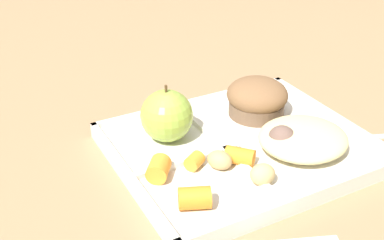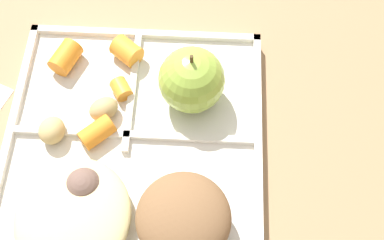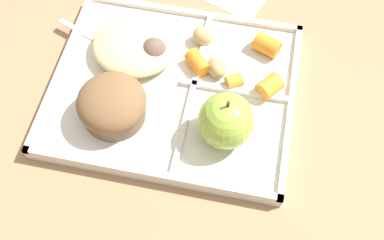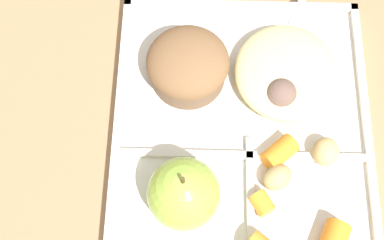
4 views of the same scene
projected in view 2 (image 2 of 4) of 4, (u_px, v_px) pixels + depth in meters
name	position (u px, v px, depth m)	size (l,w,h in m)	color
ground	(133.00, 166.00, 0.50)	(6.00, 6.00, 0.00)	#997551
lunch_tray	(132.00, 163.00, 0.50)	(0.33, 0.27, 0.02)	silver
green_apple	(192.00, 80.00, 0.49)	(0.07, 0.07, 0.08)	#93B742
bran_muffin	(184.00, 220.00, 0.44)	(0.09, 0.09, 0.06)	brown
carrot_slice_center	(121.00, 89.00, 0.52)	(0.02, 0.02, 0.02)	orange
carrot_slice_diagonal	(127.00, 51.00, 0.53)	(0.03, 0.03, 0.03)	orange
carrot_slice_tilted	(66.00, 57.00, 0.53)	(0.03, 0.03, 0.04)	orange
carrot_slice_edge	(97.00, 132.00, 0.49)	(0.02, 0.02, 0.04)	orange
potato_chunk_wedge	(52.00, 130.00, 0.49)	(0.03, 0.03, 0.03)	tan
potato_chunk_small	(104.00, 109.00, 0.50)	(0.02, 0.03, 0.02)	tan
egg_noodle_pile	(73.00, 217.00, 0.45)	(0.12, 0.11, 0.03)	beige
meatball_side	(84.00, 186.00, 0.46)	(0.04, 0.04, 0.04)	brown
meatball_front	(80.00, 187.00, 0.46)	(0.03, 0.03, 0.03)	#755B4C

